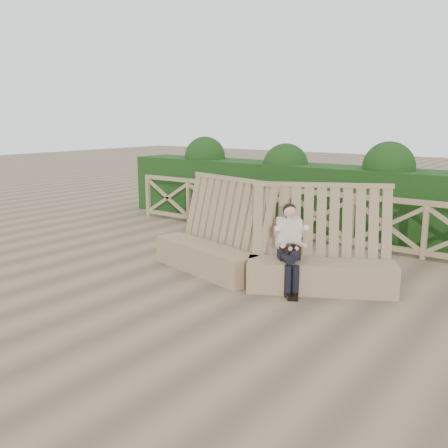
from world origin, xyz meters
The scene contains 5 objects.
ground centered at (0.00, 0.00, 0.00)m, with size 60.00×60.00×0.00m, color brown.
bench centered at (0.39, 0.67, 0.40)m, with size 4.24×1.72×1.60m.
woman centered at (0.99, 0.51, 0.73)m, with size 0.67×0.75×1.32m.
guardrail centered at (0.00, 3.50, 0.55)m, with size 10.10×0.09×1.10m.
hedge centered at (0.00, 4.70, 0.75)m, with size 12.00×1.20×1.50m, color black.
Camera 1 is at (4.52, -5.88, 2.56)m, focal length 40.00 mm.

